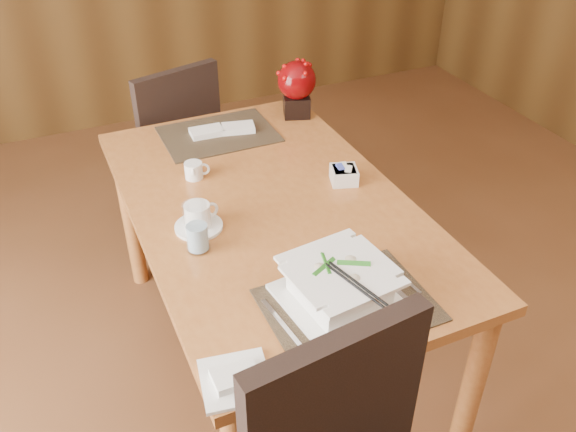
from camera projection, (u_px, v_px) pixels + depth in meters
name	position (u px, v px, depth m)	size (l,w,h in m)	color
dining_table	(271.00, 226.00, 2.13)	(0.90, 1.50, 0.75)	#B06731
placemat_near	(348.00, 305.00, 1.66)	(0.45, 0.33, 0.01)	black
placemat_far	(219.00, 134.00, 2.48)	(0.45, 0.33, 0.01)	black
soup_setting	(340.00, 286.00, 1.64)	(0.33, 0.33, 0.12)	white
coffee_cup	(198.00, 218.00, 1.94)	(0.15, 0.15, 0.09)	white
water_glass	(197.00, 228.00, 1.82)	(0.07, 0.07, 0.17)	white
creamer_jug	(194.00, 170.00, 2.19)	(0.08, 0.08, 0.06)	white
sugar_caddy	(344.00, 175.00, 2.17)	(0.09, 0.09, 0.05)	white
berry_decor	(297.00, 85.00, 2.56)	(0.16, 0.16, 0.24)	black
napkins_far	(225.00, 130.00, 2.48)	(0.26, 0.09, 0.02)	white
bread_plate	(235.00, 380.00, 1.45)	(0.16, 0.16, 0.01)	white
far_chair	(171.00, 144.00, 2.90)	(0.53, 0.53, 0.92)	black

